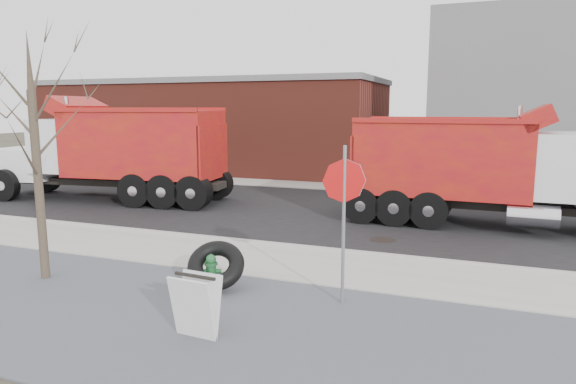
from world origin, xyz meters
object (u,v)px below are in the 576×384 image
at_px(stop_sign, 344,198).
at_px(dump_truck_red_b, 114,149).
at_px(sandwich_board, 196,306).
at_px(fire_hydrant, 211,273).
at_px(dump_truck_red_a, 483,166).
at_px(truck_tire, 216,265).

distance_m(stop_sign, dump_truck_red_b, 13.43).
bearing_deg(dump_truck_red_b, sandwich_board, 127.02).
relative_size(fire_hydrant, stop_sign, 0.25).
bearing_deg(sandwich_board, stop_sign, 55.74).
xyz_separation_m(sandwich_board, dump_truck_red_a, (4.12, 10.04, 1.33)).
distance_m(sandwich_board, dump_truck_red_b, 13.57).
relative_size(truck_tire, dump_truck_red_b, 0.15).
bearing_deg(dump_truck_red_b, dump_truck_red_a, 174.42).
relative_size(fire_hydrant, sandwich_board, 0.71).
height_order(truck_tire, dump_truck_red_b, dump_truck_red_b).
xyz_separation_m(sandwich_board, dump_truck_red_b, (-9.40, 9.67, 1.50)).
bearing_deg(stop_sign, fire_hydrant, 175.30).
bearing_deg(truck_tire, fire_hydrant, -177.81).
xyz_separation_m(truck_tire, dump_truck_red_b, (-8.61, 7.57, 1.54)).
xyz_separation_m(truck_tire, dump_truck_red_a, (4.91, 7.95, 1.37)).
bearing_deg(fire_hydrant, truck_tire, -21.48).
relative_size(stop_sign, sandwich_board, 2.87).
bearing_deg(dump_truck_red_a, dump_truck_red_b, -176.90).
distance_m(sandwich_board, dump_truck_red_a, 10.94).
relative_size(fire_hydrant, truck_tire, 0.51).
xyz_separation_m(fire_hydrant, dump_truck_red_b, (-8.50, 7.58, 1.71)).
height_order(fire_hydrant, dump_truck_red_b, dump_truck_red_b).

